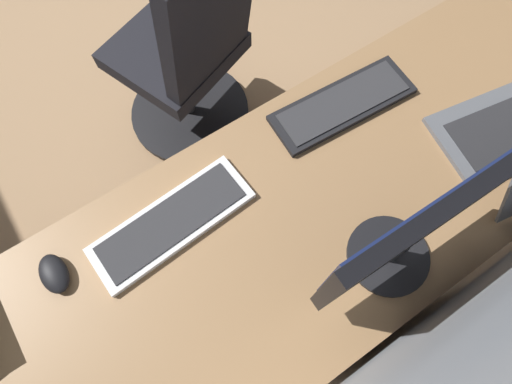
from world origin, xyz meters
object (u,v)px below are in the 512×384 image
Objects in this scene: keyboard_main at (172,222)px; keyboard_spare at (343,104)px; monitor_primary at (421,228)px; office_chair at (189,60)px; mouse_main at (54,274)px; drawer_pedestal at (306,253)px.

keyboard_spare is (-0.57, -0.04, 0.00)m from keyboard_main.
monitor_primary is 0.49× the size of office_chair.
office_chair is at bearing -138.00° from mouse_main.
mouse_main is 0.95m from office_chair.
monitor_primary is 4.59× the size of mouse_main.
keyboard_spare is (-0.25, -0.23, 0.39)m from drawer_pedestal.
drawer_pedestal is 1.62× the size of keyboard_main.
keyboard_spare is 0.44× the size of office_chair.
mouse_main reaches higher than keyboard_spare.
keyboard_spare is at bearing -136.42° from drawer_pedestal.
monitor_primary reaches higher than keyboard_main.
office_chair reaches higher than keyboard_spare.
drawer_pedestal is 6.68× the size of mouse_main.
office_chair reaches higher than mouse_main.
keyboard_spare is at bearing 179.74° from mouse_main.
drawer_pedestal is at bearing 43.58° from keyboard_spare.
keyboard_spare is at bearing -176.29° from keyboard_main.
drawer_pedestal is 1.62× the size of keyboard_spare.
monitor_primary is at bearing 65.92° from keyboard_spare.
keyboard_main is 0.30m from mouse_main.
keyboard_main is 4.11× the size of mouse_main.
keyboard_main is 0.44× the size of office_chair.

